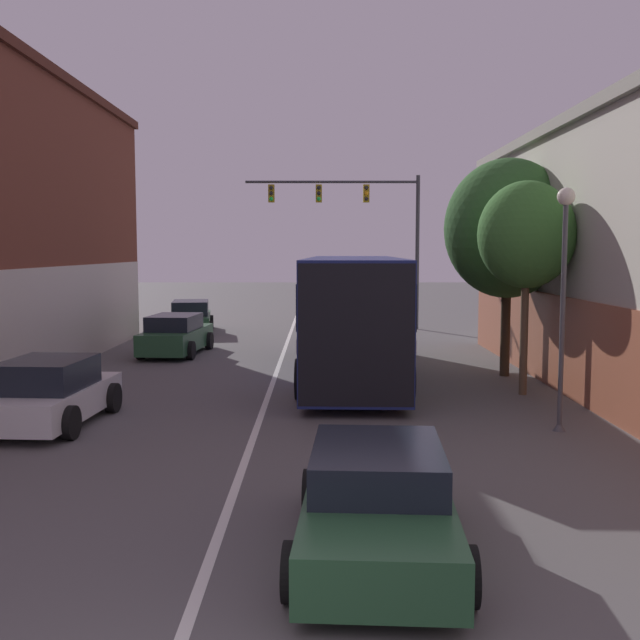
{
  "coord_description": "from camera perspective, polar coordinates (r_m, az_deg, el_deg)",
  "views": [
    {
      "loc": [
        1.3,
        -4.5,
        3.63
      ],
      "look_at": [
        1.28,
        15.52,
        1.75
      ],
      "focal_mm": 42.0,
      "sensor_mm": 36.0,
      "label": 1
    }
  ],
  "objects": [
    {
      "name": "street_lamp",
      "position": [
        15.56,
        18.12,
        2.81
      ],
      "size": [
        0.35,
        0.35,
        4.85
      ],
      "color": "#47474C",
      "rests_on": "ground_plane"
    },
    {
      "name": "street_tree_far",
      "position": [
        22.1,
        14.16,
        6.75
      ],
      "size": [
        3.61,
        3.25,
        6.23
      ],
      "color": "#3D2D1E",
      "rests_on": "ground_plane"
    },
    {
      "name": "lane_center_line",
      "position": [
        21.74,
        -3.37,
        -4.26
      ],
      "size": [
        0.14,
        45.8,
        0.01
      ],
      "color": "silver",
      "rests_on": "ground_plane"
    },
    {
      "name": "parked_car_left_near",
      "position": [
        33.71,
        -9.76,
        0.22
      ],
      "size": [
        2.39,
        4.78,
        1.4
      ],
      "rotation": [
        0.0,
        0.0,
        1.7
      ],
      "color": "#285633",
      "rests_on": "ground_plane"
    },
    {
      "name": "hatchback_foreground",
      "position": [
        9.26,
        4.45,
        -13.7
      ],
      "size": [
        2.18,
        4.22,
        1.26
      ],
      "rotation": [
        0.0,
        0.0,
        1.51
      ],
      "color": "#285633",
      "rests_on": "ground_plane"
    },
    {
      "name": "bus",
      "position": [
        21.58,
        2.61,
        0.79
      ],
      "size": [
        3.16,
        11.61,
        3.41
      ],
      "rotation": [
        0.0,
        0.0,
        1.54
      ],
      "color": "navy",
      "rests_on": "ground_plane"
    },
    {
      "name": "traffic_signal_gantry",
      "position": [
        34.37,
        3.28,
        7.95
      ],
      "size": [
        7.92,
        0.36,
        7.01
      ],
      "color": "#333338",
      "rests_on": "ground_plane"
    },
    {
      "name": "street_tree_near",
      "position": [
        19.28,
        15.52,
        6.23
      ],
      "size": [
        2.41,
        2.17,
        5.34
      ],
      "color": "brown",
      "rests_on": "ground_plane"
    },
    {
      "name": "parked_car_left_mid",
      "position": [
        26.59,
        -10.87,
        -1.15
      ],
      "size": [
        2.18,
        4.41,
        1.4
      ],
      "rotation": [
        0.0,
        0.0,
        1.49
      ],
      "color": "#285633",
      "rests_on": "ground_plane"
    },
    {
      "name": "parked_car_left_far",
      "position": [
        16.55,
        -19.78,
        -5.29
      ],
      "size": [
        2.14,
        4.02,
        1.4
      ],
      "rotation": [
        0.0,
        0.0,
        1.51
      ],
      "color": "silver",
      "rests_on": "ground_plane"
    }
  ]
}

